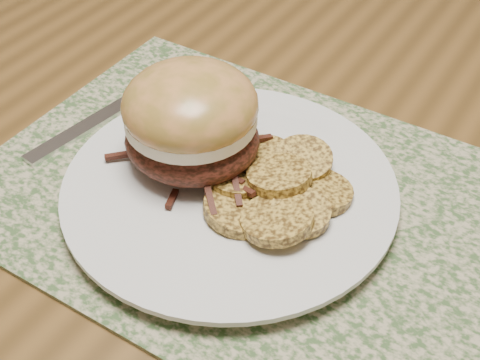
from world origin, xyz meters
name	(u,v)px	position (x,y,z in m)	size (l,w,h in m)	color
dining_table	(395,172)	(0.00, 0.00, 0.67)	(1.50, 0.90, 0.75)	brown
placemat	(248,197)	(-0.07, -0.19, 0.75)	(0.45, 0.33, 0.00)	#38542B
dinner_plate	(230,190)	(-0.08, -0.20, 0.76)	(0.26, 0.26, 0.02)	silver
pork_sandwich	(191,120)	(-0.12, -0.19, 0.81)	(0.12, 0.12, 0.09)	black
roasted_potatoes	(276,188)	(-0.04, -0.19, 0.78)	(0.13, 0.15, 0.03)	gold
fork	(114,110)	(-0.24, -0.16, 0.76)	(0.05, 0.20, 0.00)	silver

